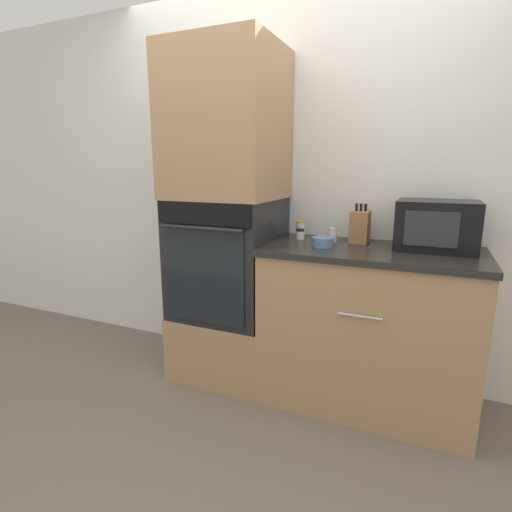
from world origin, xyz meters
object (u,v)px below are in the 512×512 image
object	(u,v)px
microwave	(436,225)
knife_block	(360,227)
wall_oven	(228,257)
condiment_jar_near	(332,235)
bowl	(323,242)
condiment_jar_mid	(301,229)
condiment_jar_far	(300,234)

from	to	relation	value
microwave	knife_block	bearing A→B (deg)	173.06
wall_oven	microwave	distance (m)	1.25
condiment_jar_near	microwave	bearing A→B (deg)	1.94
condiment_jar_near	bowl	bearing A→B (deg)	-96.19
wall_oven	microwave	size ratio (longest dim) A/B	1.84
knife_block	bowl	distance (m)	0.28
knife_block	condiment_jar_near	bearing A→B (deg)	-155.13
knife_block	condiment_jar_near	size ratio (longest dim) A/B	2.66
condiment_jar_mid	microwave	bearing A→B (deg)	-5.39
bowl	condiment_jar_mid	size ratio (longest dim) A/B	1.14
condiment_jar_near	condiment_jar_mid	xyz separation A→B (m)	(-0.23, 0.09, 0.01)
microwave	knife_block	size ratio (longest dim) A/B	1.79
knife_block	condiment_jar_far	xyz separation A→B (m)	(-0.36, -0.04, -0.06)
condiment_jar_far	condiment_jar_near	bearing A→B (deg)	-6.98
knife_block	bowl	size ratio (longest dim) A/B	1.86
condiment_jar_near	condiment_jar_far	xyz separation A→B (m)	(-0.21, 0.03, -0.01)
wall_oven	condiment_jar_far	size ratio (longest dim) A/B	11.66
wall_oven	microwave	bearing A→B (deg)	5.48
microwave	condiment_jar_mid	bearing A→B (deg)	174.61
condiment_jar_near	condiment_jar_mid	bearing A→B (deg)	157.54
knife_block	condiment_jar_far	world-z (taller)	knife_block
microwave	condiment_jar_near	world-z (taller)	microwave
microwave	condiment_jar_far	bearing A→B (deg)	179.53
bowl	condiment_jar_far	size ratio (longest dim) A/B	1.90
knife_block	condiment_jar_near	world-z (taller)	knife_block
microwave	bowl	distance (m)	0.61
condiment_jar_near	knife_block	bearing A→B (deg)	24.87
microwave	condiment_jar_mid	world-z (taller)	microwave
wall_oven	knife_block	distance (m)	0.85
condiment_jar_far	knife_block	bearing A→B (deg)	7.03
wall_oven	bowl	xyz separation A→B (m)	(0.64, -0.05, 0.16)
knife_block	condiment_jar_mid	bearing A→B (deg)	176.32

